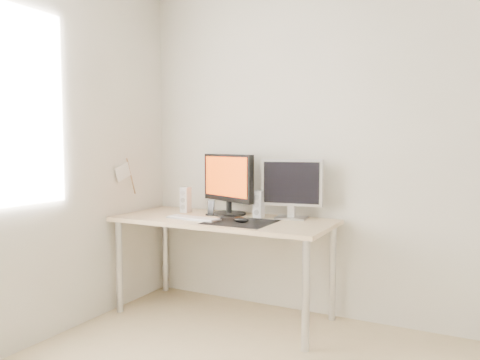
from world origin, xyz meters
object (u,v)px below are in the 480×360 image
(main_monitor, at_px, (228,182))
(desk, at_px, (223,229))
(speaker_right, at_px, (259,204))
(keyboard, at_px, (193,218))
(phone_dock, at_px, (211,211))
(speaker_left, at_px, (186,200))
(mouse, at_px, (241,220))
(second_monitor, at_px, (292,186))

(main_monitor, bearing_deg, desk, -72.71)
(main_monitor, distance_m, speaker_right, 0.31)
(main_monitor, xyz_separation_m, keyboard, (-0.12, -0.31, -0.25))
(phone_dock, bearing_deg, speaker_right, 8.59)
(keyboard, xyz_separation_m, phone_dock, (0.02, 0.22, 0.03))
(speaker_left, relative_size, phone_dock, 1.72)
(mouse, height_order, main_monitor, main_monitor)
(desk, bearing_deg, keyboard, -141.44)
(second_monitor, distance_m, keyboard, 0.75)
(desk, bearing_deg, speaker_left, 162.42)
(desk, relative_size, main_monitor, 3.06)
(mouse, relative_size, speaker_right, 0.57)
(second_monitor, distance_m, speaker_right, 0.28)
(phone_dock, bearing_deg, speaker_left, 169.60)
(main_monitor, bearing_deg, speaker_right, -5.98)
(desk, relative_size, phone_dock, 13.62)
(keyboard, distance_m, phone_dock, 0.22)
(mouse, bearing_deg, phone_dock, 150.09)
(main_monitor, relative_size, phone_dock, 4.46)
(phone_dock, bearing_deg, mouse, -29.91)
(desk, height_order, keyboard, keyboard)
(main_monitor, height_order, keyboard, main_monitor)
(desk, relative_size, speaker_left, 7.93)
(mouse, xyz_separation_m, speaker_right, (0.01, 0.26, 0.08))
(main_monitor, bearing_deg, speaker_left, -174.30)
(second_monitor, bearing_deg, keyboard, -150.87)
(speaker_right, relative_size, keyboard, 0.47)
(main_monitor, xyz_separation_m, phone_dock, (-0.10, -0.09, -0.22))
(desk, bearing_deg, mouse, -30.81)
(phone_dock, bearing_deg, second_monitor, 11.79)
(desk, bearing_deg, speaker_right, 32.50)
(speaker_left, height_order, phone_dock, speaker_left)
(mouse, distance_m, desk, 0.26)
(mouse, relative_size, speaker_left, 0.57)
(speaker_left, distance_m, phone_dock, 0.28)
(mouse, bearing_deg, main_monitor, 131.69)
(speaker_right, height_order, keyboard, speaker_right)
(speaker_left, distance_m, speaker_right, 0.64)
(second_monitor, xyz_separation_m, speaker_left, (-0.87, -0.08, -0.14))
(phone_dock, bearing_deg, main_monitor, 40.14)
(main_monitor, relative_size, second_monitor, 1.16)
(mouse, bearing_deg, speaker_right, 87.49)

